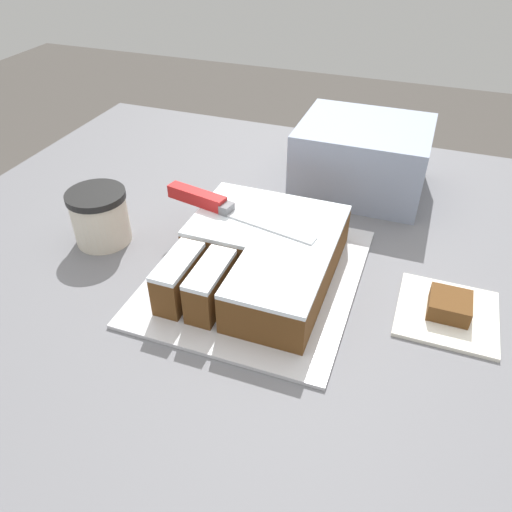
{
  "coord_description": "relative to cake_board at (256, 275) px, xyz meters",
  "views": [
    {
      "loc": [
        0.14,
        -0.62,
        1.42
      ],
      "look_at": [
        -0.07,
        -0.04,
        0.96
      ],
      "focal_mm": 35.0,
      "sensor_mm": 36.0,
      "label": 1
    }
  ],
  "objects": [
    {
      "name": "cake_board",
      "position": [
        0.0,
        0.0,
        0.0
      ],
      "size": [
        0.31,
        0.36,
        0.01
      ],
      "color": "silver",
      "rests_on": "countertop"
    },
    {
      "name": "coffee_cup",
      "position": [
        -0.28,
        0.0,
        0.04
      ],
      "size": [
        0.1,
        0.1,
        0.09
      ],
      "color": "beige",
      "rests_on": "countertop"
    },
    {
      "name": "countertop",
      "position": [
        0.07,
        0.04,
        -0.46
      ],
      "size": [
        1.4,
        1.1,
        0.92
      ],
      "color": "slate",
      "rests_on": "ground_plane"
    },
    {
      "name": "knife",
      "position": [
        -0.1,
        0.06,
        0.08
      ],
      "size": [
        0.27,
        0.07,
        0.02
      ],
      "rotation": [
        0.0,
        0.0,
        -0.2
      ],
      "color": "silver",
      "rests_on": "cake"
    },
    {
      "name": "storage_box",
      "position": [
        0.1,
        0.34,
        0.06
      ],
      "size": [
        0.25,
        0.21,
        0.13
      ],
      "color": "#8C99B2",
      "rests_on": "countertop"
    },
    {
      "name": "paper_napkin",
      "position": [
        0.29,
        0.01,
        0.0
      ],
      "size": [
        0.14,
        0.14,
        0.01
      ],
      "color": "white",
      "rests_on": "countertop"
    },
    {
      "name": "brownie",
      "position": [
        0.29,
        0.01,
        0.02
      ],
      "size": [
        0.06,
        0.06,
        0.03
      ],
      "color": "brown",
      "rests_on": "paper_napkin"
    },
    {
      "name": "cake",
      "position": [
        0.0,
        0.01,
        0.04
      ],
      "size": [
        0.23,
        0.28,
        0.07
      ],
      "color": "brown",
      "rests_on": "cake_board"
    }
  ]
}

